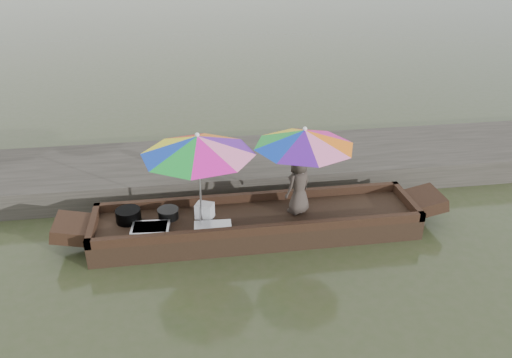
{
  "coord_description": "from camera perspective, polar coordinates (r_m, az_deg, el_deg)",
  "views": [
    {
      "loc": [
        -1.11,
        -7.13,
        4.64
      ],
      "look_at": [
        0.0,
        0.1,
        1.0
      ],
      "focal_mm": 35.0,
      "sensor_mm": 36.0,
      "label": 1
    }
  ],
  "objects": [
    {
      "name": "tray_crayfish",
      "position": [
        8.14,
        -11.97,
        -5.61
      ],
      "size": [
        0.63,
        0.46,
        0.09
      ],
      "primitive_type": "cube",
      "rotation": [
        0.0,
        0.0,
        -0.08
      ],
      "color": "silver",
      "rests_on": "boat_hull"
    },
    {
      "name": "supply_bag",
      "position": [
        8.34,
        -5.89,
        -3.63
      ],
      "size": [
        0.35,
        0.32,
        0.26
      ],
      "primitive_type": "cube",
      "rotation": [
        0.0,
        0.0,
        -0.42
      ],
      "color": "silver",
      "rests_on": "boat_hull"
    },
    {
      "name": "dock",
      "position": [
        10.37,
        -1.77,
        1.41
      ],
      "size": [
        22.0,
        2.2,
        0.5
      ],
      "primitive_type": "cube",
      "color": "#2D2B26",
      "rests_on": "ground"
    },
    {
      "name": "umbrella_stern",
      "position": [
        8.17,
        5.39,
        0.84
      ],
      "size": [
        1.68,
        1.68,
        1.55
      ],
      "primitive_type": null,
      "rotation": [
        0.0,
        0.0,
        0.03
      ],
      "color": "#E5148F",
      "rests_on": "boat_hull"
    },
    {
      "name": "tray_scallop",
      "position": [
        8.05,
        -4.95,
        -5.62
      ],
      "size": [
        0.62,
        0.44,
        0.06
      ],
      "primitive_type": "cube",
      "rotation": [
        0.0,
        0.0,
        -0.05
      ],
      "color": "silver",
      "rests_on": "boat_hull"
    },
    {
      "name": "charcoal_grill",
      "position": [
        8.43,
        -9.99,
        -3.96
      ],
      "size": [
        0.33,
        0.33,
        0.16
      ],
      "primitive_type": "cylinder",
      "color": "black",
      "rests_on": "boat_hull"
    },
    {
      "name": "boat_hull",
      "position": [
        8.49,
        0.1,
        -5.29
      ],
      "size": [
        5.42,
        1.2,
        0.35
      ],
      "primitive_type": "cube",
      "color": "black",
      "rests_on": "water"
    },
    {
      "name": "vendor",
      "position": [
        8.31,
        4.92,
        -0.64
      ],
      "size": [
        0.61,
        0.56,
        1.03
      ],
      "primitive_type": "imported",
      "rotation": [
        0.0,
        0.0,
        3.74
      ],
      "color": "#39312B",
      "rests_on": "boat_hull"
    },
    {
      "name": "umbrella_bow",
      "position": [
        7.95,
        -6.46,
        0.04
      ],
      "size": [
        2.08,
        2.08,
        1.55
      ],
      "primitive_type": null,
      "rotation": [
        0.0,
        0.0,
        -0.16
      ],
      "color": "#5C14A5",
      "rests_on": "boat_hull"
    },
    {
      "name": "water",
      "position": [
        8.58,
        0.1,
        -6.28
      ],
      "size": [
        80.0,
        80.0,
        0.0
      ],
      "primitive_type": "plane",
      "color": "#313C1F",
      "rests_on": "ground"
    },
    {
      "name": "cooking_pot",
      "position": [
        8.47,
        -14.38,
        -4.06
      ],
      "size": [
        0.41,
        0.41,
        0.21
      ],
      "primitive_type": "cylinder",
      "color": "black",
      "rests_on": "boat_hull"
    }
  ]
}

